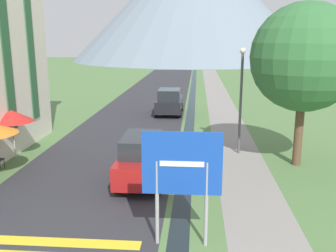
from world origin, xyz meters
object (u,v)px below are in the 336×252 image
object	(u,v)px
parked_car_far	(169,102)
tree_by_path	(305,58)
road_sign	(182,172)
parked_car_near	(142,158)
cafe_umbrella_rear_red	(12,116)
streetlamp	(241,92)

from	to	relation	value
parked_car_far	tree_by_path	xyz separation A→B (m)	(6.31, -10.54, 3.68)
road_sign	parked_car_near	bearing A→B (deg)	110.49
road_sign	tree_by_path	size ratio (longest dim) A/B	0.46
cafe_umbrella_rear_red	streetlamp	world-z (taller)	streetlamp
road_sign	cafe_umbrella_rear_red	distance (m)	10.36
parked_car_near	parked_car_far	xyz separation A→B (m)	(0.07, 12.86, 0.00)
road_sign	parked_car_near	size ratio (longest dim) A/B	0.77
parked_car_far	parked_car_near	bearing A→B (deg)	-90.32
parked_car_near	cafe_umbrella_rear_red	xyz separation A→B (m)	(-6.19, 2.22, 1.06)
cafe_umbrella_rear_red	tree_by_path	distance (m)	12.84
parked_car_far	streetlamp	world-z (taller)	streetlamp
parked_car_far	streetlamp	bearing A→B (deg)	-66.23
road_sign	streetlamp	size ratio (longest dim) A/B	0.63
parked_car_near	streetlamp	bearing A→B (deg)	43.21
tree_by_path	parked_car_far	bearing A→B (deg)	120.89
parked_car_near	tree_by_path	xyz separation A→B (m)	(6.38, 2.32, 3.68)
parked_car_far	tree_by_path	distance (m)	12.82
road_sign	cafe_umbrella_rear_red	world-z (taller)	road_sign
parked_car_far	tree_by_path	world-z (taller)	tree_by_path
road_sign	streetlamp	xyz separation A→B (m)	(2.37, 8.32, 0.91)
tree_by_path	parked_car_near	bearing A→B (deg)	-160.05
cafe_umbrella_rear_red	tree_by_path	bearing A→B (deg)	0.44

